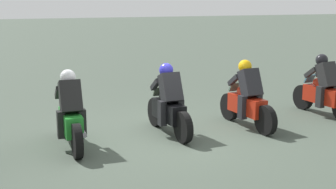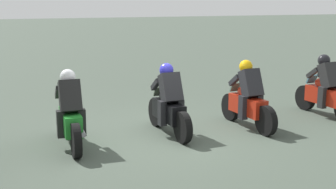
{
  "view_description": "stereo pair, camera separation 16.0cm",
  "coord_description": "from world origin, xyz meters",
  "px_view_note": "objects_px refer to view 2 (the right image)",
  "views": [
    {
      "loc": [
        -8.73,
        3.45,
        2.85
      ],
      "look_at": [
        -0.0,
        -0.05,
        0.9
      ],
      "focal_mm": 49.93,
      "sensor_mm": 36.0,
      "label": 1
    },
    {
      "loc": [
        -8.79,
        3.3,
        2.85
      ],
      "look_at": [
        -0.0,
        -0.05,
        0.9
      ],
      "focal_mm": 49.93,
      "sensor_mm": 36.0,
      "label": 2
    }
  ],
  "objects_px": {
    "rider_lane_c": "(169,105)",
    "rider_lane_d": "(70,115)",
    "rider_lane_b": "(248,100)",
    "rider_lane_a": "(326,91)"
  },
  "relations": [
    {
      "from": "rider_lane_c",
      "to": "rider_lane_d",
      "type": "xyz_separation_m",
      "value": [
        -0.12,
        2.09,
        0.0
      ]
    },
    {
      "from": "rider_lane_c",
      "to": "rider_lane_b",
      "type": "bearing_deg",
      "value": -96.94
    },
    {
      "from": "rider_lane_b",
      "to": "rider_lane_d",
      "type": "xyz_separation_m",
      "value": [
        0.02,
        3.92,
        0.0
      ]
    },
    {
      "from": "rider_lane_a",
      "to": "rider_lane_c",
      "type": "relative_size",
      "value": 1.0
    },
    {
      "from": "rider_lane_d",
      "to": "rider_lane_a",
      "type": "bearing_deg",
      "value": -86.04
    },
    {
      "from": "rider_lane_b",
      "to": "rider_lane_c",
      "type": "xyz_separation_m",
      "value": [
        0.14,
        1.83,
        0.0
      ]
    },
    {
      "from": "rider_lane_c",
      "to": "rider_lane_d",
      "type": "distance_m",
      "value": 2.09
    },
    {
      "from": "rider_lane_a",
      "to": "rider_lane_b",
      "type": "bearing_deg",
      "value": 92.3
    },
    {
      "from": "rider_lane_a",
      "to": "rider_lane_d",
      "type": "xyz_separation_m",
      "value": [
        -0.22,
        6.23,
        0.0
      ]
    },
    {
      "from": "rider_lane_a",
      "to": "rider_lane_c",
      "type": "xyz_separation_m",
      "value": [
        -0.1,
        4.14,
        0.0
      ]
    }
  ]
}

